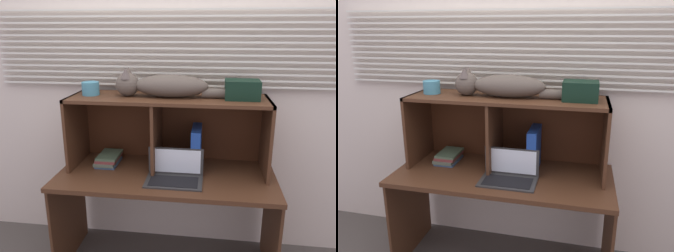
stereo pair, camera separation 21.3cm
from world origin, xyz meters
The scene contains 9 objects.
back_panel_with_blinds centered at (0.00, 0.55, 1.26)m, with size 4.40×0.08×2.50m.
desk centered at (0.00, 0.19, 0.58)m, with size 1.44×0.64×0.71m.
hutch_shelf_unit centered at (-0.01, 0.34, 1.06)m, with size 1.32×0.40×0.50m.
cat centered at (-0.03, 0.30, 1.28)m, with size 0.83×0.18×0.19m.
laptop centered at (0.07, 0.10, 0.75)m, with size 0.36×0.22×0.19m.
binder_upright centered at (0.19, 0.30, 0.86)m, with size 0.06×0.25×0.30m, color #1A3D93.
book_stack centered at (-0.43, 0.30, 0.75)m, with size 0.15×0.23×0.07m.
small_basket centered at (-0.53, 0.30, 1.25)m, with size 0.12×0.12×0.09m, color teal.
storage_box centered at (0.47, 0.30, 1.27)m, with size 0.22×0.17×0.12m, color black.
Camera 2 is at (0.49, -1.76, 1.64)m, focal length 35.13 mm.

